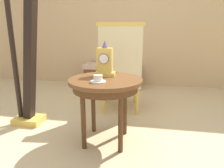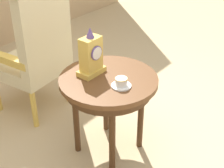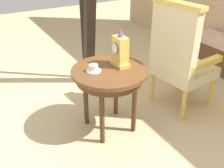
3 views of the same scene
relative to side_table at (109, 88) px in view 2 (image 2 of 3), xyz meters
The scene contains 5 objects.
ground_plane 0.55m from the side_table, 155.21° to the left, with size 10.00×10.00×0.00m, color tan.
side_table is the anchor object (origin of this frame).
teacup_left 0.17m from the side_table, 104.58° to the right, with size 0.13×0.13×0.06m.
mantel_clock 0.25m from the side_table, 103.22° to the left, with size 0.19×0.11×0.34m.
armchair 0.79m from the side_table, 87.67° to the left, with size 0.60×0.59×1.14m.
Camera 2 is at (-1.43, -1.24, 1.73)m, focal length 52.92 mm.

